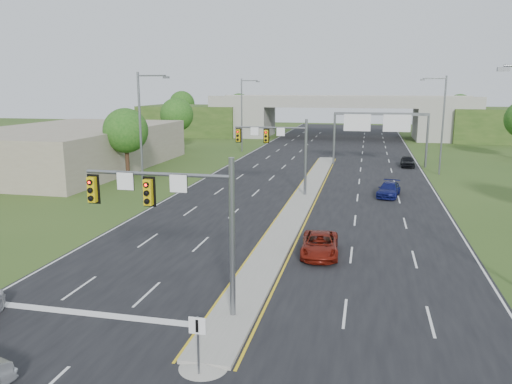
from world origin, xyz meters
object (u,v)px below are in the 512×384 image
object	(u,v)px
sign_gantry	(379,124)
signal_mast_far	(281,144)
signal_mast_near	(180,210)
car_far_c	(408,161)
overpass	(340,119)
car_far_b	(389,189)
car_far_a	(320,244)
keep_right_sign	(198,336)

from	to	relation	value
sign_gantry	signal_mast_far	bearing A→B (deg)	-114.11
signal_mast_near	car_far_c	xyz separation A→B (m)	(12.62, 45.03, -4.03)
overpass	sign_gantry	bearing A→B (deg)	-79.21
signal_mast_far	car_far_b	xyz separation A→B (m)	(9.70, 1.76, -4.08)
sign_gantry	overpass	bearing A→B (deg)	100.79
sign_gantry	car_far_c	size ratio (longest dim) A/B	2.91
signal_mast_far	overpass	size ratio (longest dim) A/B	0.09
car_far_a	car_far_c	bearing A→B (deg)	74.47
sign_gantry	overpass	distance (m)	35.75
car_far_c	signal_mast_near	bearing A→B (deg)	-104.95
overpass	car_far_c	bearing A→B (deg)	-73.53
overpass	car_far_a	size ratio (longest dim) A/B	17.37
car_far_b	car_far_a	bearing A→B (deg)	-94.95
keep_right_sign	car_far_c	size ratio (longest dim) A/B	0.55
keep_right_sign	overpass	xyz separation A→B (m)	(0.00, 84.53, 2.04)
keep_right_sign	sign_gantry	distance (m)	50.04
car_far_a	overpass	bearing A→B (deg)	88.58
keep_right_sign	car_far_b	bearing A→B (deg)	76.59
signal_mast_near	sign_gantry	xyz separation A→B (m)	(8.95, 44.99, 0.51)
sign_gantry	overpass	size ratio (longest dim) A/B	0.14
signal_mast_near	keep_right_sign	bearing A→B (deg)	-63.06
overpass	car_far_b	size ratio (longest dim) A/B	18.47
overpass	car_far_b	distance (m)	53.91
overpass	car_far_a	world-z (taller)	overpass
signal_mast_far	keep_right_sign	distance (m)	29.71
car_far_b	car_far_c	xyz separation A→B (m)	(2.92, 18.27, 0.05)
keep_right_sign	car_far_c	world-z (taller)	keep_right_sign
signal_mast_near	keep_right_sign	world-z (taller)	signal_mast_near
signal_mast_near	signal_mast_far	size ratio (longest dim) A/B	1.00
signal_mast_near	keep_right_sign	distance (m)	5.94
signal_mast_far	keep_right_sign	size ratio (longest dim) A/B	3.18
car_far_a	signal_mast_near	bearing A→B (deg)	-122.95
overpass	car_far_c	xyz separation A→B (m)	(10.36, -35.04, -2.86)
signal_mast_far	sign_gantry	xyz separation A→B (m)	(8.95, 19.99, 0.51)
keep_right_sign	sign_gantry	xyz separation A→B (m)	(6.68, 49.45, 3.72)
sign_gantry	car_far_a	world-z (taller)	sign_gantry
car_far_b	overpass	bearing A→B (deg)	107.58
signal_mast_near	sign_gantry	size ratio (longest dim) A/B	0.60
car_far_b	signal_mast_near	bearing A→B (deg)	-100.29
overpass	car_far_a	distance (m)	71.03
signal_mast_far	car_far_c	distance (m)	24.02
car_far_a	sign_gantry	bearing A→B (deg)	80.19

